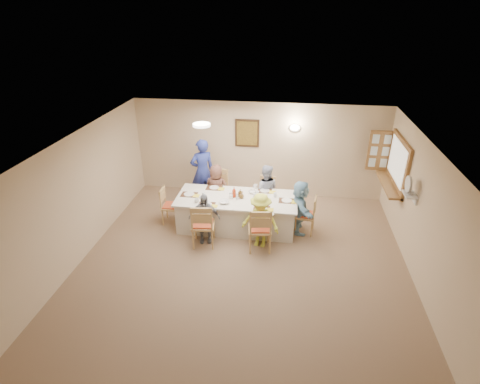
# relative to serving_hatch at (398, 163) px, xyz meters

# --- Properties ---
(ground) EXTENTS (7.00, 7.00, 0.00)m
(ground) POSITION_rel_serving_hatch_xyz_m (-3.21, -2.40, -1.50)
(ground) COLOR brown
(room_walls) EXTENTS (7.00, 7.00, 7.00)m
(room_walls) POSITION_rel_serving_hatch_xyz_m (-3.21, -2.40, 0.01)
(room_walls) COLOR beige
(room_walls) RESTS_ON ground
(wall_picture) EXTENTS (0.62, 0.05, 0.72)m
(wall_picture) POSITION_rel_serving_hatch_xyz_m (-3.51, 1.06, 0.20)
(wall_picture) COLOR #402A16
(wall_picture) RESTS_ON room_walls
(wall_sconce) EXTENTS (0.26, 0.09, 0.18)m
(wall_sconce) POSITION_rel_serving_hatch_xyz_m (-2.31, 1.04, 0.40)
(wall_sconce) COLOR white
(wall_sconce) RESTS_ON room_walls
(ceiling_light) EXTENTS (0.36, 0.36, 0.05)m
(ceiling_light) POSITION_rel_serving_hatch_xyz_m (-4.21, -0.90, 0.97)
(ceiling_light) COLOR white
(ceiling_light) RESTS_ON room_walls
(serving_hatch) EXTENTS (0.06, 1.50, 1.15)m
(serving_hatch) POSITION_rel_serving_hatch_xyz_m (0.00, 0.00, 0.00)
(serving_hatch) COLOR #9C6C39
(serving_hatch) RESTS_ON room_walls
(hatch_sill) EXTENTS (0.30, 1.50, 0.05)m
(hatch_sill) POSITION_rel_serving_hatch_xyz_m (-0.12, 0.00, -0.53)
(hatch_sill) COLOR #9C6C39
(hatch_sill) RESTS_ON room_walls
(shutter_door) EXTENTS (0.55, 0.04, 1.00)m
(shutter_door) POSITION_rel_serving_hatch_xyz_m (-0.26, 0.76, 0.00)
(shutter_door) COLOR #9C6C39
(shutter_door) RESTS_ON room_walls
(fan_shelf) EXTENTS (0.22, 0.36, 0.03)m
(fan_shelf) POSITION_rel_serving_hatch_xyz_m (-0.08, -1.35, -0.10)
(fan_shelf) COLOR white
(fan_shelf) RESTS_ON room_walls
(desk_fan) EXTENTS (0.30, 0.30, 0.28)m
(desk_fan) POSITION_rel_serving_hatch_xyz_m (-0.11, -1.35, 0.05)
(desk_fan) COLOR #A5A5A8
(desk_fan) RESTS_ON fan_shelf
(dining_table) EXTENTS (2.71, 1.15, 0.76)m
(dining_table) POSITION_rel_serving_hatch_xyz_m (-3.52, -0.72, -1.12)
(dining_table) COLOR silver
(dining_table) RESTS_ON ground
(chair_back_left) EXTENTS (0.53, 0.53, 1.01)m
(chair_back_left) POSITION_rel_serving_hatch_xyz_m (-4.12, 0.08, -0.99)
(chair_back_left) COLOR tan
(chair_back_left) RESTS_ON ground
(chair_back_right) EXTENTS (0.49, 0.49, 0.90)m
(chair_back_right) POSITION_rel_serving_hatch_xyz_m (-2.92, 0.08, -1.05)
(chair_back_right) COLOR tan
(chair_back_right) RESTS_ON ground
(chair_front_left) EXTENTS (0.55, 0.55, 1.02)m
(chair_front_left) POSITION_rel_serving_hatch_xyz_m (-4.12, -1.52, -0.99)
(chair_front_left) COLOR tan
(chair_front_left) RESTS_ON ground
(chair_front_right) EXTENTS (0.55, 0.55, 1.02)m
(chair_front_right) POSITION_rel_serving_hatch_xyz_m (-2.92, -1.52, -0.99)
(chair_front_right) COLOR tan
(chair_front_right) RESTS_ON ground
(chair_left_end) EXTENTS (0.44, 0.44, 0.88)m
(chair_left_end) POSITION_rel_serving_hatch_xyz_m (-5.07, -0.72, -1.06)
(chair_left_end) COLOR tan
(chair_left_end) RESTS_ON ground
(chair_right_end) EXTENTS (0.49, 0.49, 0.90)m
(chair_right_end) POSITION_rel_serving_hatch_xyz_m (-1.97, -0.72, -1.05)
(chair_right_end) COLOR tan
(chair_right_end) RESTS_ON ground
(diner_back_left) EXTENTS (0.66, 0.49, 1.23)m
(diner_back_left) POSITION_rel_serving_hatch_xyz_m (-4.12, -0.04, -0.88)
(diner_back_left) COLOR brown
(diner_back_left) RESTS_ON ground
(diner_back_right) EXTENTS (0.63, 0.49, 1.30)m
(diner_back_right) POSITION_rel_serving_hatch_xyz_m (-2.92, -0.04, -0.85)
(diner_back_right) COLOR #A5ABC7
(diner_back_right) RESTS_ON ground
(diner_front_left) EXTENTS (0.76, 0.48, 1.15)m
(diner_front_left) POSITION_rel_serving_hatch_xyz_m (-4.12, -1.40, -0.93)
(diner_front_left) COLOR gray
(diner_front_left) RESTS_ON ground
(diner_front_right) EXTENTS (0.96, 0.75, 1.23)m
(diner_front_right) POSITION_rel_serving_hatch_xyz_m (-2.92, -1.40, -0.88)
(diner_front_right) COLOR #D7E046
(diner_front_right) RESTS_ON ground
(diner_right_end) EXTENTS (1.30, 0.79, 1.25)m
(diner_right_end) POSITION_rel_serving_hatch_xyz_m (-2.10, -0.72, -0.87)
(diner_right_end) COLOR #88BBDA
(diner_right_end) RESTS_ON ground
(caregiver) EXTENTS (0.98, 0.96, 1.70)m
(caregiver) POSITION_rel_serving_hatch_xyz_m (-4.57, 0.43, -0.65)
(caregiver) COLOR #293894
(caregiver) RESTS_ON ground
(placemat_fl) EXTENTS (0.36, 0.27, 0.01)m
(placemat_fl) POSITION_rel_serving_hatch_xyz_m (-4.12, -1.14, -0.74)
(placemat_fl) COLOR #472B19
(placemat_fl) RESTS_ON dining_table
(plate_fl) EXTENTS (0.23, 0.23, 0.01)m
(plate_fl) POSITION_rel_serving_hatch_xyz_m (-4.12, -1.14, -0.73)
(plate_fl) COLOR white
(plate_fl) RESTS_ON dining_table
(napkin_fl) EXTENTS (0.13, 0.13, 0.01)m
(napkin_fl) POSITION_rel_serving_hatch_xyz_m (-3.94, -1.19, -0.73)
(napkin_fl) COLOR yellow
(napkin_fl) RESTS_ON dining_table
(placemat_fr) EXTENTS (0.35, 0.26, 0.01)m
(placemat_fr) POSITION_rel_serving_hatch_xyz_m (-2.92, -1.14, -0.74)
(placemat_fr) COLOR #472B19
(placemat_fr) RESTS_ON dining_table
(plate_fr) EXTENTS (0.23, 0.23, 0.01)m
(plate_fr) POSITION_rel_serving_hatch_xyz_m (-2.92, -1.14, -0.73)
(plate_fr) COLOR white
(plate_fr) RESTS_ON dining_table
(napkin_fr) EXTENTS (0.15, 0.15, 0.01)m
(napkin_fr) POSITION_rel_serving_hatch_xyz_m (-2.74, -1.19, -0.73)
(napkin_fr) COLOR yellow
(napkin_fr) RESTS_ON dining_table
(placemat_bl) EXTENTS (0.38, 0.28, 0.01)m
(placemat_bl) POSITION_rel_serving_hatch_xyz_m (-4.12, -0.30, -0.74)
(placemat_bl) COLOR #472B19
(placemat_bl) RESTS_ON dining_table
(plate_bl) EXTENTS (0.22, 0.22, 0.01)m
(plate_bl) POSITION_rel_serving_hatch_xyz_m (-4.12, -0.30, -0.73)
(plate_bl) COLOR white
(plate_bl) RESTS_ON dining_table
(napkin_bl) EXTENTS (0.15, 0.15, 0.01)m
(napkin_bl) POSITION_rel_serving_hatch_xyz_m (-3.94, -0.35, -0.73)
(napkin_bl) COLOR yellow
(napkin_bl) RESTS_ON dining_table
(placemat_br) EXTENTS (0.32, 0.24, 0.01)m
(placemat_br) POSITION_rel_serving_hatch_xyz_m (-2.92, -0.30, -0.74)
(placemat_br) COLOR #472B19
(placemat_br) RESTS_ON dining_table
(plate_br) EXTENTS (0.22, 0.22, 0.01)m
(plate_br) POSITION_rel_serving_hatch_xyz_m (-2.92, -0.30, -0.73)
(plate_br) COLOR white
(plate_br) RESTS_ON dining_table
(napkin_br) EXTENTS (0.14, 0.14, 0.01)m
(napkin_br) POSITION_rel_serving_hatch_xyz_m (-2.74, -0.35, -0.73)
(napkin_br) COLOR yellow
(napkin_br) RESTS_ON dining_table
(placemat_le) EXTENTS (0.37, 0.27, 0.01)m
(placemat_le) POSITION_rel_serving_hatch_xyz_m (-4.62, -0.72, -0.74)
(placemat_le) COLOR #472B19
(placemat_le) RESTS_ON dining_table
(plate_le) EXTENTS (0.24, 0.24, 0.01)m
(plate_le) POSITION_rel_serving_hatch_xyz_m (-4.62, -0.72, -0.73)
(plate_le) COLOR white
(plate_le) RESTS_ON dining_table
(napkin_le) EXTENTS (0.14, 0.14, 0.01)m
(napkin_le) POSITION_rel_serving_hatch_xyz_m (-4.44, -0.77, -0.73)
(napkin_le) COLOR yellow
(napkin_le) RESTS_ON dining_table
(placemat_re) EXTENTS (0.35, 0.26, 0.01)m
(placemat_re) POSITION_rel_serving_hatch_xyz_m (-2.40, -0.72, -0.74)
(placemat_re) COLOR #472B19
(placemat_re) RESTS_ON dining_table
(plate_re) EXTENTS (0.23, 0.23, 0.01)m
(plate_re) POSITION_rel_serving_hatch_xyz_m (-2.40, -0.72, -0.73)
(plate_re) COLOR white
(plate_re) RESTS_ON dining_table
(napkin_re) EXTENTS (0.15, 0.15, 0.01)m
(napkin_re) POSITION_rel_serving_hatch_xyz_m (-2.22, -0.77, -0.73)
(napkin_re) COLOR yellow
(napkin_re) RESTS_ON dining_table
(teacup_a) EXTENTS (0.13, 0.13, 0.08)m
(teacup_a) POSITION_rel_serving_hatch_xyz_m (-4.36, -1.06, -0.70)
(teacup_a) COLOR white
(teacup_a) RESTS_ON dining_table
(teacup_b) EXTENTS (0.18, 0.18, 0.09)m
(teacup_b) POSITION_rel_serving_hatch_xyz_m (-3.15, -0.19, -0.69)
(teacup_b) COLOR white
(teacup_b) RESTS_ON dining_table
(bowl_a) EXTENTS (0.33, 0.33, 0.05)m
(bowl_a) POSITION_rel_serving_hatch_xyz_m (-3.75, -1.01, -0.71)
(bowl_a) COLOR white
(bowl_a) RESTS_ON dining_table
(bowl_b) EXTENTS (0.30, 0.30, 0.05)m
(bowl_b) POSITION_rel_serving_hatch_xyz_m (-3.20, -0.44, -0.71)
(bowl_b) COLOR white
(bowl_b) RESTS_ON dining_table
(condiment_ketchup) EXTENTS (0.16, 0.16, 0.25)m
(condiment_ketchup) POSITION_rel_serving_hatch_xyz_m (-3.59, -0.70, -0.62)
(condiment_ketchup) COLOR red
(condiment_ketchup) RESTS_ON dining_table
(condiment_brown) EXTENTS (0.12, 0.12, 0.19)m
(condiment_brown) POSITION_rel_serving_hatch_xyz_m (-3.45, -0.66, -0.65)
(condiment_brown) COLOR brown
(condiment_brown) RESTS_ON dining_table
(condiment_malt) EXTENTS (0.12, 0.12, 0.15)m
(condiment_malt) POSITION_rel_serving_hatch_xyz_m (-3.42, -0.73, -0.67)
(condiment_malt) COLOR brown
(condiment_malt) RESTS_ON dining_table
(drinking_glass) EXTENTS (0.06, 0.06, 0.09)m
(drinking_glass) POSITION_rel_serving_hatch_xyz_m (-3.67, -0.67, -0.68)
(drinking_glass) COLOR silver
(drinking_glass) RESTS_ON dining_table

